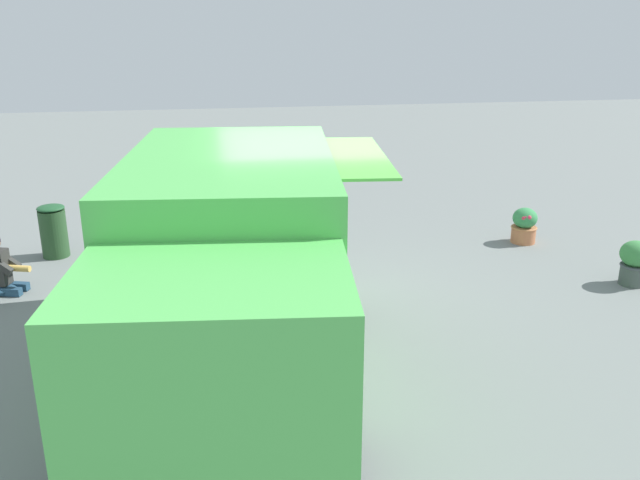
{
  "coord_description": "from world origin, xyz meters",
  "views": [
    {
      "loc": [
        8.26,
        -1.35,
        3.84
      ],
      "look_at": [
        -0.52,
        0.07,
        0.8
      ],
      "focal_mm": 37.89,
      "sensor_mm": 36.0,
      "label": 1
    }
  ],
  "objects_px": {
    "planter_flowering_far": "(635,261)",
    "trash_bin": "(54,231)",
    "food_truck": "(230,280)",
    "planter_flowering_near": "(524,225)"
  },
  "relations": [
    {
      "from": "food_truck",
      "to": "planter_flowering_near",
      "type": "bearing_deg",
      "value": 125.71
    },
    {
      "from": "planter_flowering_far",
      "to": "trash_bin",
      "type": "bearing_deg",
      "value": -106.92
    },
    {
      "from": "planter_flowering_far",
      "to": "trash_bin",
      "type": "distance_m",
      "value": 9.01
    },
    {
      "from": "planter_flowering_far",
      "to": "trash_bin",
      "type": "xyz_separation_m",
      "value": [
        -2.62,
        -8.62,
        0.08
      ]
    },
    {
      "from": "food_truck",
      "to": "planter_flowering_far",
      "type": "relative_size",
      "value": 8.09
    },
    {
      "from": "food_truck",
      "to": "planter_flowering_near",
      "type": "height_order",
      "value": "food_truck"
    },
    {
      "from": "food_truck",
      "to": "trash_bin",
      "type": "relative_size",
      "value": 6.24
    },
    {
      "from": "food_truck",
      "to": "planter_flowering_far",
      "type": "bearing_deg",
      "value": 105.67
    },
    {
      "from": "food_truck",
      "to": "trash_bin",
      "type": "height_order",
      "value": "food_truck"
    },
    {
      "from": "planter_flowering_near",
      "to": "trash_bin",
      "type": "height_order",
      "value": "trash_bin"
    }
  ]
}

